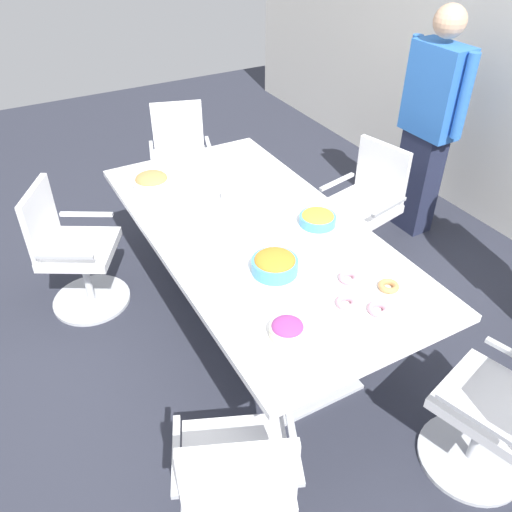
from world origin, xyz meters
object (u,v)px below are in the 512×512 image
snack_bowl_candy_mix (287,329)px  office_chair_3 (237,485)px  snack_bowl_chips_yellow (318,218)px  office_chair_1 (182,164)px  snack_bowl_chips_orange (275,263)px  conference_table (256,246)px  napkin_pile (247,232)px  office_chair_0 (364,211)px  snack_bowl_cookies (152,182)px  person_standing_0 (429,123)px  office_chair_4 (500,417)px  plate_stack (235,195)px  office_chair_2 (73,255)px  donut_platter (365,294)px

snack_bowl_candy_mix → office_chair_3: bearing=-51.4°
office_chair_3 → snack_bowl_chips_yellow: office_chair_3 is taller
office_chair_1 → snack_bowl_chips_orange: office_chair_1 is taller
conference_table → snack_bowl_chips_orange: (0.41, -0.11, 0.18)m
conference_table → napkin_pile: 0.18m
office_chair_0 → snack_bowl_cookies: (-0.49, -1.47, 0.40)m
person_standing_0 → office_chair_3: bearing=121.8°
conference_table → office_chair_0: bearing=104.1°
snack_bowl_chips_orange → napkin_pile: 0.37m
person_standing_0 → snack_bowl_cookies: bearing=79.3°
office_chair_1 → snack_bowl_candy_mix: bearing=96.7°
snack_bowl_cookies → office_chair_1: bearing=148.7°
office_chair_4 → plate_stack: office_chair_4 is taller
office_chair_3 → snack_bowl_cookies: size_ratio=3.72×
conference_table → person_standing_0: 1.82m
office_chair_1 → person_standing_0: bearing=158.4°
office_chair_4 → napkin_pile: (-1.48, -0.58, 0.37)m
conference_table → office_chair_3: 1.45m
plate_stack → office_chair_1: bearing=174.7°
office_chair_0 → office_chair_1: bearing=20.4°
office_chair_1 → person_standing_0: person_standing_0 is taller
snack_bowl_chips_yellow → snack_bowl_chips_orange: (0.28, -0.47, 0.01)m
office_chair_2 → snack_bowl_chips_orange: office_chair_2 is taller
conference_table → office_chair_0: (-0.27, 1.09, -0.22)m
person_standing_0 → snack_bowl_chips_orange: 2.03m
office_chair_1 → office_chair_2: 1.47m
snack_bowl_candy_mix → donut_platter: size_ratio=0.45×
office_chair_4 → snack_bowl_chips_yellow: 1.45m
snack_bowl_candy_mix → donut_platter: 0.49m
office_chair_0 → office_chair_1: size_ratio=1.00×
office_chair_2 → snack_bowl_chips_orange: 1.52m
snack_bowl_chips_yellow → snack_bowl_cookies: bearing=-140.2°
person_standing_0 → office_chair_4: bearing=145.9°
office_chair_2 → office_chair_3: same height
office_chair_0 → snack_bowl_candy_mix: office_chair_0 is taller
snack_bowl_candy_mix → plate_stack: 1.29m
office_chair_1 → plate_stack: (1.29, -0.12, 0.37)m
napkin_pile → person_standing_0: bearing=103.7°
conference_table → office_chair_4: bearing=18.0°
person_standing_0 → snack_bowl_cookies: size_ratio=7.27×
office_chair_2 → napkin_pile: (0.81, 0.90, 0.37)m
office_chair_3 → office_chair_4: same height
snack_bowl_chips_orange → office_chair_2: bearing=-143.6°
office_chair_4 → snack_bowl_cookies: 2.48m
snack_bowl_chips_yellow → plate_stack: (-0.51, -0.30, -0.01)m
donut_platter → plate_stack: 1.21m
person_standing_0 → napkin_pile: size_ratio=11.38×
office_chair_0 → office_chair_2: bearing=63.9°
napkin_pile → office_chair_2: bearing=-132.0°
snack_bowl_chips_orange → donut_platter: bearing=36.5°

